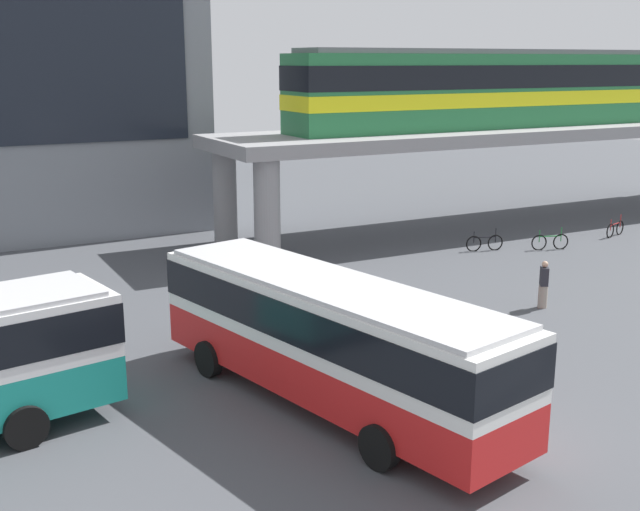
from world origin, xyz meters
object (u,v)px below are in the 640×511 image
bicycle_black (485,243)px  pedestrian_waiting_near_stop (543,286)px  bicycle_red (615,229)px  train (520,87)px  bicycle_green (550,242)px  bus_main (328,330)px

bicycle_black → pedestrian_waiting_near_stop: (-3.68, -7.64, 0.42)m
bicycle_black → bicycle_red: bearing=-4.5°
train → bicycle_red: train is taller
train → bicycle_green: 9.25m
bicycle_green → pedestrian_waiting_near_stop: (-6.45, -6.42, 0.42)m
train → bicycle_green: bearing=-116.1°
bicycle_black → bicycle_red: (7.60, -0.60, 0.00)m
bicycle_red → pedestrian_waiting_near_stop: (-11.28, -7.05, 0.42)m
bicycle_black → pedestrian_waiting_near_stop: 8.49m
train → bicycle_red: 8.66m
bicycle_black → bus_main: bearing=-141.5°
pedestrian_waiting_near_stop → bicycle_black: bearing=64.3°
bicycle_green → pedestrian_waiting_near_stop: pedestrian_waiting_near_stop is taller
bus_main → pedestrian_waiting_near_stop: bus_main is taller
train → bicycle_black: train is taller
bicycle_black → pedestrian_waiting_near_stop: pedestrian_waiting_near_stop is taller
bicycle_red → train: bearing=111.6°
bus_main → bicycle_red: size_ratio=6.56×
bus_main → bicycle_red: (21.69, 10.62, -1.63)m
bicycle_green → pedestrian_waiting_near_stop: bearing=-135.1°
pedestrian_waiting_near_stop → bicycle_green: bearing=44.9°
pedestrian_waiting_near_stop → train: bearing=52.7°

